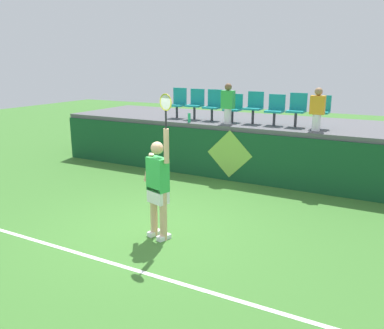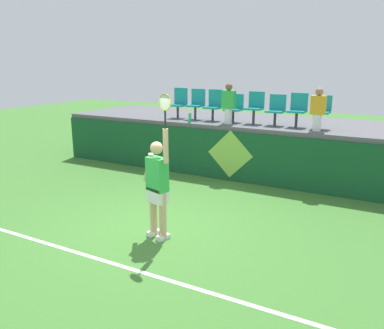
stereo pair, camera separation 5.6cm
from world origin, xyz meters
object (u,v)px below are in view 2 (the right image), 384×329
(stadium_chair_0, at_px, (179,102))
(stadium_chair_3, at_px, (234,107))
(stadium_chair_2, at_px, (214,104))
(stadium_chair_7, at_px, (321,110))
(stadium_chair_5, at_px, (276,108))
(spectator_0, at_px, (318,109))
(stadium_chair_6, at_px, (298,108))
(tennis_ball, at_px, (159,237))
(stadium_chair_1, at_px, (197,103))
(stadium_chair_4, at_px, (255,106))
(water_bottle, at_px, (190,118))
(spectator_1, at_px, (229,103))
(tennis_player, at_px, (158,185))

(stadium_chair_0, distance_m, stadium_chair_3, 1.78)
(stadium_chair_2, height_order, stadium_chair_7, stadium_chair_2)
(stadium_chair_5, relative_size, spectator_0, 0.77)
(stadium_chair_2, height_order, stadium_chair_3, stadium_chair_2)
(stadium_chair_3, bearing_deg, spectator_0, -10.29)
(stadium_chair_5, distance_m, stadium_chair_6, 0.56)
(tennis_ball, height_order, stadium_chair_2, stadium_chair_2)
(stadium_chair_1, xyz_separation_m, stadium_chair_5, (2.38, -0.00, -0.04))
(tennis_ball, xyz_separation_m, stadium_chair_4, (-0.03, 4.82, 1.89))
(water_bottle, height_order, spectator_1, spectator_1)
(water_bottle, distance_m, stadium_chair_2, 0.87)
(stadium_chair_2, xyz_separation_m, stadium_chair_6, (2.38, -0.00, 0.01))
(stadium_chair_0, bearing_deg, water_bottle, -42.51)
(stadium_chair_3, height_order, stadium_chair_4, stadium_chair_4)
(stadium_chair_5, relative_size, stadium_chair_6, 0.93)
(stadium_chair_4, distance_m, stadium_chair_5, 0.59)
(stadium_chair_4, xyz_separation_m, stadium_chair_7, (1.75, -0.00, -0.01))
(tennis_player, xyz_separation_m, spectator_0, (1.76, 4.32, 0.99))
(stadium_chair_3, relative_size, stadium_chair_4, 0.90)
(water_bottle, distance_m, stadium_chair_3, 1.27)
(water_bottle, height_order, stadium_chair_6, stadium_chair_6)
(tennis_player, height_order, spectator_1, tennis_player)
(tennis_player, relative_size, tennis_ball, 39.02)
(stadium_chair_5, bearing_deg, water_bottle, -162.90)
(stadium_chair_2, relative_size, spectator_0, 0.84)
(stadium_chair_7, bearing_deg, spectator_1, -170.39)
(stadium_chair_1, bearing_deg, stadium_chair_4, -0.09)
(stadium_chair_7, xyz_separation_m, spectator_1, (-2.35, -0.40, 0.09))
(stadium_chair_5, bearing_deg, stadium_chair_2, 179.79)
(stadium_chair_0, height_order, stadium_chair_4, stadium_chair_0)
(stadium_chair_0, distance_m, spectator_0, 4.15)
(stadium_chair_0, xyz_separation_m, stadium_chair_6, (3.54, -0.01, 0.00))
(tennis_ball, height_order, spectator_0, spectator_0)
(stadium_chair_0, distance_m, stadium_chair_7, 4.13)
(water_bottle, relative_size, stadium_chair_2, 0.30)
(water_bottle, distance_m, spectator_0, 3.41)
(stadium_chair_5, bearing_deg, stadium_chair_0, 179.86)
(stadium_chair_6, bearing_deg, tennis_player, -103.85)
(stadium_chair_0, xyz_separation_m, stadium_chair_3, (1.78, -0.01, -0.06))
(spectator_1, bearing_deg, tennis_player, -82.36)
(stadium_chair_0, bearing_deg, spectator_0, -5.99)
(stadium_chair_6, relative_size, spectator_0, 0.83)
(stadium_chair_1, distance_m, spectator_1, 1.26)
(stadium_chair_0, bearing_deg, stadium_chair_3, -0.25)
(spectator_1, bearing_deg, stadium_chair_3, 90.00)
(stadium_chair_3, bearing_deg, stadium_chair_7, -0.08)
(water_bottle, bearing_deg, stadium_chair_3, 33.54)
(tennis_ball, bearing_deg, stadium_chair_5, 83.34)
(stadium_chair_3, height_order, spectator_1, spectator_1)
(tennis_player, height_order, stadium_chair_7, tennis_player)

